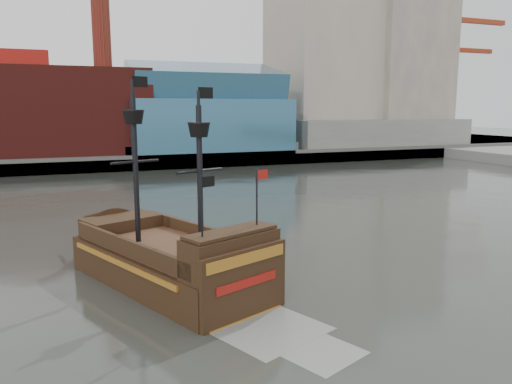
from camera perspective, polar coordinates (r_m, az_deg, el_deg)
name	(u,v)px	position (r m, az deg, el deg)	size (l,w,h in m)	color
ground	(375,297)	(29.21, 13.40, -11.62)	(400.00, 400.00, 0.00)	#2D302A
promenade_far	(137,150)	(115.73, -13.39, 4.66)	(220.00, 60.00, 2.00)	slate
seawall	(162,162)	(86.69, -10.67, 3.38)	(220.00, 1.00, 2.60)	#4C4C49
skyline	(164,39)	(109.77, -10.51, 16.83)	(149.00, 45.00, 62.00)	brown
crane_a	(451,74)	(140.91, 21.40, 12.48)	(22.50, 4.00, 32.25)	slate
crane_b	(452,89)	(154.59, 21.45, 10.85)	(19.10, 4.00, 26.25)	slate
pirate_ship	(170,266)	(30.30, -9.76, -8.32)	(11.49, 18.23, 13.15)	black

